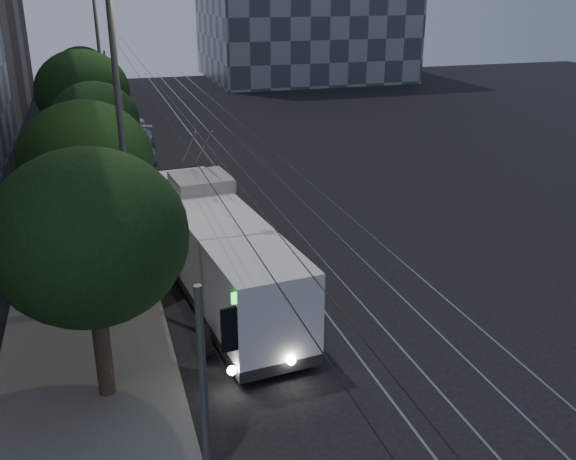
% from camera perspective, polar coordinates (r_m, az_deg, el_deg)
% --- Properties ---
extents(ground, '(120.00, 120.00, 0.00)m').
position_cam_1_polar(ground, '(22.86, 1.74, -6.24)').
color(ground, black).
rests_on(ground, ground).
extents(sidewalk, '(5.00, 90.00, 0.15)m').
position_cam_1_polar(sidewalk, '(40.57, -17.80, 5.18)').
color(sidewalk, slate).
rests_on(sidewalk, ground).
extents(tram_rails, '(4.52, 90.00, 0.02)m').
position_cam_1_polar(tram_rails, '(41.59, -3.88, 6.43)').
color(tram_rails, gray).
rests_on(tram_rails, ground).
extents(overhead_wires, '(2.23, 90.00, 6.00)m').
position_cam_1_polar(overhead_wires, '(39.86, -14.68, 10.26)').
color(overhead_wires, black).
rests_on(overhead_wires, ground).
extents(trolleybus, '(3.76, 12.30, 5.63)m').
position_cam_1_polar(trolleybus, '(22.75, -6.33, -1.82)').
color(trolleybus, silver).
rests_on(trolleybus, ground).
extents(pickup_silver, '(3.46, 5.69, 1.47)m').
position_cam_1_polar(pickup_silver, '(31.44, -9.08, 2.73)').
color(pickup_silver, '#94959B').
rests_on(pickup_silver, ground).
extents(car_white_a, '(2.70, 4.38, 1.39)m').
position_cam_1_polar(car_white_a, '(39.50, -13.25, 6.16)').
color(car_white_a, silver).
rests_on(car_white_a, ground).
extents(car_white_b, '(3.06, 4.89, 1.32)m').
position_cam_1_polar(car_white_b, '(44.38, -13.44, 7.70)').
color(car_white_b, silver).
rests_on(car_white_b, ground).
extents(car_white_c, '(2.14, 3.91, 1.22)m').
position_cam_1_polar(car_white_c, '(44.86, -13.82, 7.75)').
color(car_white_c, '#B6B5BA').
rests_on(car_white_c, ground).
extents(car_white_d, '(3.10, 4.94, 1.57)m').
position_cam_1_polar(car_white_d, '(51.89, -14.26, 9.65)').
color(car_white_d, white).
rests_on(car_white_d, ground).
extents(tree_0, '(4.91, 4.91, 6.88)m').
position_cam_1_polar(tree_0, '(16.48, -17.25, -0.64)').
color(tree_0, '#30241A').
rests_on(tree_0, ground).
extents(tree_1, '(4.84, 4.84, 6.68)m').
position_cam_1_polar(tree_1, '(24.39, -17.51, 5.86)').
color(tree_1, '#30241A').
rests_on(tree_1, ground).
extents(tree_2, '(4.21, 4.21, 6.22)m').
position_cam_1_polar(tree_2, '(32.34, -16.76, 9.17)').
color(tree_2, '#30241A').
rests_on(tree_2, ground).
extents(tree_3, '(5.57, 5.57, 6.91)m').
position_cam_1_polar(tree_3, '(41.16, -17.79, 11.59)').
color(tree_3, '#30241A').
rests_on(tree_3, ground).
extents(tree_4, '(4.48, 4.48, 6.36)m').
position_cam_1_polar(tree_4, '(44.06, -17.14, 12.12)').
color(tree_4, '#30241A').
rests_on(tree_4, ground).
extents(tree_5, '(4.24, 4.24, 5.97)m').
position_cam_1_polar(tree_5, '(54.19, -17.85, 13.27)').
color(tree_5, '#30241A').
rests_on(tree_5, ground).
extents(streetlamp_near, '(2.73, 0.44, 11.49)m').
position_cam_1_polar(streetlamp_near, '(20.78, -13.58, 10.38)').
color(streetlamp_near, '#535355').
rests_on(streetlamp_near, ground).
extents(streetlamp_far, '(2.71, 0.44, 11.39)m').
position_cam_1_polar(streetlamp_far, '(41.32, -15.84, 15.16)').
color(streetlamp_far, '#535355').
rests_on(streetlamp_far, ground).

